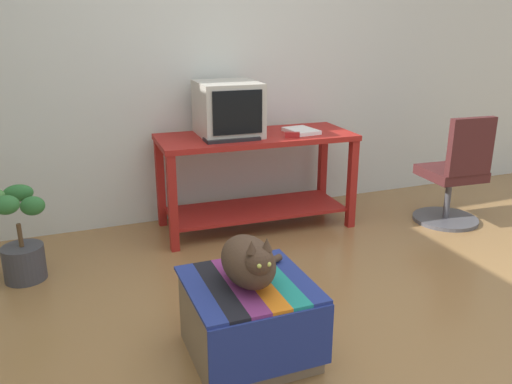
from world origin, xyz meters
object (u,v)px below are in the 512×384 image
Objects in this scene: book at (301,131)px; stapler at (292,135)px; cat at (249,261)px; office_chair at (455,178)px; ottoman_with_blanket at (249,319)px; desk at (256,165)px; potted_plant at (21,244)px; tv_monitor at (228,109)px; keyboard at (232,139)px.

stapler reaches higher than book.
office_chair is (2.15, 1.07, -0.13)m from cat.
ottoman_with_blanket is 1.51× the size of cat.
ottoman_with_blanket is at bearing 79.63° from cat.
potted_plant is (-1.71, -0.32, -0.27)m from desk.
tv_monitor reaches higher than desk.
ottoman_with_blanket is (-0.46, -1.65, -0.74)m from tv_monitor.
tv_monitor reaches higher than potted_plant.
potted_plant is at bearing 121.68° from stapler.
cat reaches higher than ottoman_with_blanket.
potted_plant is (-1.47, -0.19, -0.52)m from keyboard.
keyboard is 1.81m from office_chair.
tv_monitor is (-0.20, 0.07, 0.43)m from desk.
stapler is at bearing -38.77° from desk.
cat is at bearing -129.82° from book.
keyboard is at bearing 110.03° from stapler.
book reaches higher than ottoman_with_blanket.
office_chair is (1.49, -0.53, -0.12)m from desk.
book is (0.59, 0.07, 0.00)m from keyboard.
cat is at bearing -100.56° from ottoman_with_blanket.
desk is 1.74m from ottoman_with_blanket.
keyboard is (-0.24, -0.13, 0.25)m from desk.
cat is (-0.00, -0.02, 0.32)m from ottoman_with_blanket.
office_chair is at bearing -77.00° from stapler.
desk is 2.45× the size of potted_plant.
stapler is at bearing 58.32° from cat.
cat is at bearing -104.87° from keyboard.
stapler is (0.41, -0.26, -0.18)m from tv_monitor.
tv_monitor is 0.83× the size of potted_plant.
cat is 2.41m from office_chair.
keyboard is at bearing -98.96° from tv_monitor.
ottoman_with_blanket is 0.32m from cat.
stapler is at bearing -10.94° from office_chair.
stapler reaches higher than cat.
office_chair reaches higher than keyboard.
keyboard is 1.57m from potted_plant.
keyboard is 0.46m from stapler.
ottoman_with_blanket is at bearing 175.78° from stapler.
ottoman_with_blanket is at bearing -110.28° from desk.
keyboard is at bearing -149.61° from desk.
stapler is (-1.28, 0.34, 0.38)m from office_chair.
book is at bearing 56.80° from cat.
ottoman_with_blanket is 0.97× the size of potted_plant.
potted_plant is at bearing 129.85° from ottoman_with_blanket.
stapler reaches higher than potted_plant.
ottoman_with_blanket is 1.74m from stapler.
stapler is at bearing 57.90° from ottoman_with_blanket.
desk is 1.76m from potted_plant.
book is at bearing 56.39° from ottoman_with_blanket.
ottoman_with_blanket is 0.68× the size of office_chair.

